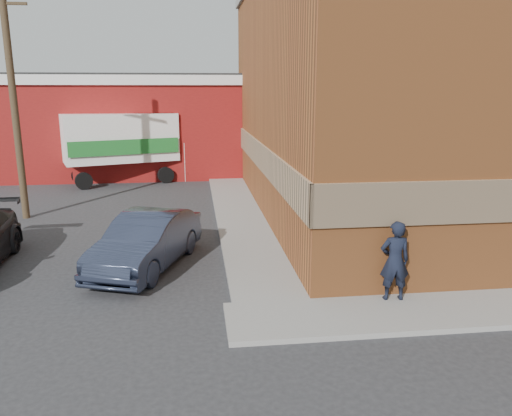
{
  "coord_description": "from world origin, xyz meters",
  "views": [
    {
      "loc": [
        -1.04,
        -10.4,
        4.8
      ],
      "look_at": [
        0.73,
        3.94,
        1.35
      ],
      "focal_mm": 35.0,
      "sensor_mm": 36.0,
      "label": 1
    }
  ],
  "objects_px": {
    "warehouse": "(109,124)",
    "utility_pole": "(13,91)",
    "man": "(395,261)",
    "brick_building": "(433,92)",
    "sedan": "(147,241)",
    "box_truck": "(134,143)"
  },
  "relations": [
    {
      "from": "man",
      "to": "warehouse",
      "type": "bearing_deg",
      "value": -60.74
    },
    {
      "from": "brick_building",
      "to": "sedan",
      "type": "xyz_separation_m",
      "value": [
        -10.91,
        -6.1,
        -3.93
      ]
    },
    {
      "from": "brick_building",
      "to": "box_truck",
      "type": "distance_m",
      "value": 14.79
    },
    {
      "from": "brick_building",
      "to": "man",
      "type": "distance_m",
      "value": 11.19
    },
    {
      "from": "man",
      "to": "brick_building",
      "type": "bearing_deg",
      "value": -114.61
    },
    {
      "from": "sedan",
      "to": "box_truck",
      "type": "bearing_deg",
      "value": 117.21
    },
    {
      "from": "sedan",
      "to": "warehouse",
      "type": "bearing_deg",
      "value": 121.64
    },
    {
      "from": "utility_pole",
      "to": "sedan",
      "type": "relative_size",
      "value": 1.97
    },
    {
      "from": "man",
      "to": "box_truck",
      "type": "xyz_separation_m",
      "value": [
        -7.5,
        16.47,
        1.03
      ]
    },
    {
      "from": "brick_building",
      "to": "utility_pole",
      "type": "height_order",
      "value": "brick_building"
    },
    {
      "from": "brick_building",
      "to": "utility_pole",
      "type": "xyz_separation_m",
      "value": [
        -16.0,
        0.0,
        0.06
      ]
    },
    {
      "from": "brick_building",
      "to": "utility_pole",
      "type": "bearing_deg",
      "value": 179.98
    },
    {
      "from": "brick_building",
      "to": "warehouse",
      "type": "relative_size",
      "value": 1.12
    },
    {
      "from": "sedan",
      "to": "man",
      "type": "bearing_deg",
      "value": -8.84
    },
    {
      "from": "box_truck",
      "to": "warehouse",
      "type": "bearing_deg",
      "value": 97.76
    },
    {
      "from": "brick_building",
      "to": "sedan",
      "type": "bearing_deg",
      "value": -150.8
    },
    {
      "from": "sedan",
      "to": "box_truck",
      "type": "distance_m",
      "value": 13.5
    },
    {
      "from": "warehouse",
      "to": "sedan",
      "type": "xyz_separation_m",
      "value": [
        3.59,
        -17.1,
        -2.06
      ]
    },
    {
      "from": "box_truck",
      "to": "utility_pole",
      "type": "bearing_deg",
      "value": -133.3
    },
    {
      "from": "warehouse",
      "to": "utility_pole",
      "type": "distance_m",
      "value": 11.27
    },
    {
      "from": "sedan",
      "to": "box_truck",
      "type": "relative_size",
      "value": 0.6
    },
    {
      "from": "warehouse",
      "to": "box_truck",
      "type": "distance_m",
      "value": 4.28
    }
  ]
}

